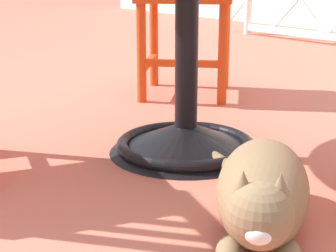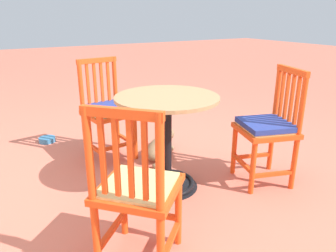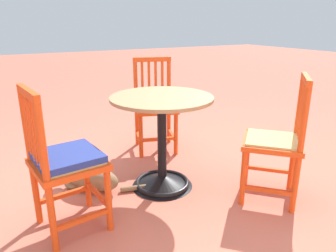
% 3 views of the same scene
% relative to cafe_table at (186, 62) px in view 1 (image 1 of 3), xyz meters
% --- Properties ---
extents(ground_plane, '(24.00, 24.00, 0.00)m').
position_rel_cafe_table_xyz_m(ground_plane, '(0.04, -0.10, -0.28)').
color(ground_plane, '#BC604C').
extents(cafe_table, '(0.76, 0.76, 0.73)m').
position_rel_cafe_table_xyz_m(cafe_table, '(0.00, 0.00, 0.00)').
color(cafe_table, black).
rests_on(cafe_table, ground_plane).
extents(tabby_cat, '(0.61, 0.49, 0.23)m').
position_rel_cafe_table_xyz_m(tabby_cat, '(0.52, -0.24, -0.19)').
color(tabby_cat, brown).
rests_on(tabby_cat, ground_plane).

